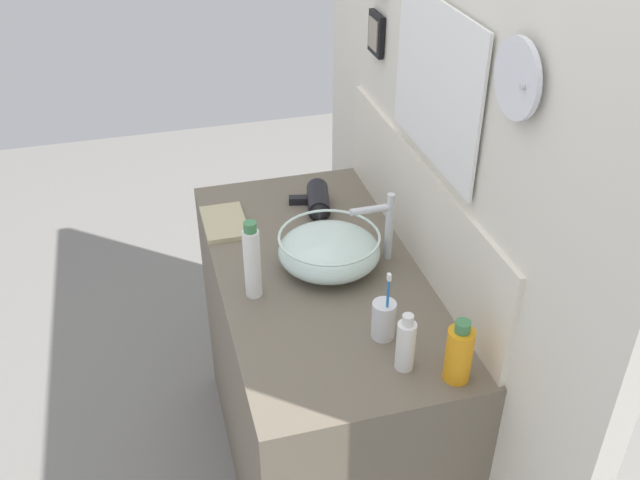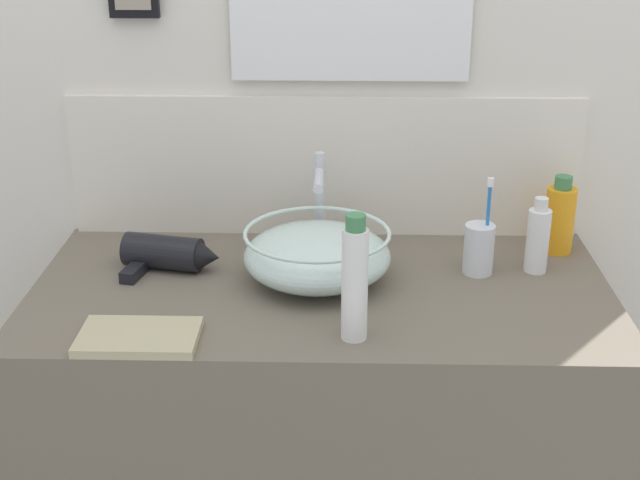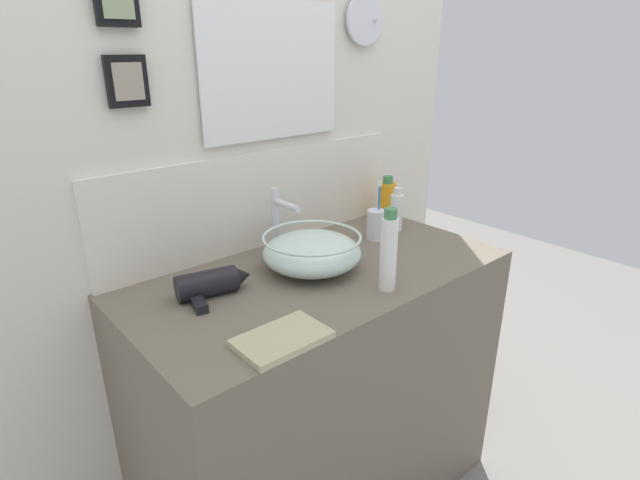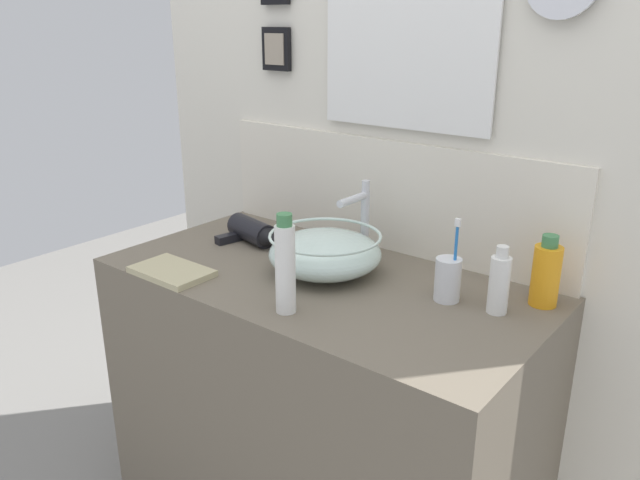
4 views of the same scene
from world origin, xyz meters
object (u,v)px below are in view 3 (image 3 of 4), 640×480
Objects in this scene: glass_bowl_sink at (312,252)px; soap_dispenser at (387,200)px; toothbrush_cup at (376,224)px; hand_towel at (282,339)px; hair_drier at (212,283)px; lotion_bottle at (389,252)px; faucet at (279,217)px; shampoo_bottle at (396,211)px.

glass_bowl_sink is 0.54m from soap_dispenser.
toothbrush_cup is 0.70m from hand_towel.
hair_drier is 0.63m from toothbrush_cup.
lotion_bottle is (-0.44, -0.40, 0.03)m from soap_dispenser.
toothbrush_cup reaches higher than soap_dispenser.
glass_bowl_sink reaches higher than hand_towel.
hand_towel is at bearing -152.69° from soap_dispenser.
toothbrush_cup is 0.22m from soap_dispenser.
hair_drier is at bearing 90.42° from hand_towel.
faucet reaches higher than soap_dispenser.
soap_dispenser is at bearing 57.73° from shampoo_bottle.
soap_dispenser reaches higher than shampoo_bottle.
soap_dispenser is (0.18, 0.12, 0.02)m from toothbrush_cup.
glass_bowl_sink reaches higher than hair_drier.
toothbrush_cup reaches higher than hair_drier.
toothbrush_cup is 0.38m from lotion_bottle.
shampoo_bottle is at bearing 38.12° from lotion_bottle.
toothbrush_cup is at bearing 8.47° from glass_bowl_sink.
hair_drier is 0.92× the size of lotion_bottle.
faucet is 0.92× the size of lotion_bottle.
shampoo_bottle reaches higher than glass_bowl_sink.
lotion_bottle is at bearing -36.71° from hair_drier.
faucet is 0.35m from toothbrush_cup.
glass_bowl_sink is at bearing -162.08° from soap_dispenser.
glass_bowl_sink is 1.26× the size of lotion_bottle.
hand_towel is at bearing -157.13° from shampoo_bottle.
hand_towel is at bearing -176.54° from lotion_bottle.
toothbrush_cup is at bearing 25.77° from hand_towel.
soap_dispenser is (0.07, 0.10, 0.00)m from shampoo_bottle.
lotion_bottle is at bearing -137.85° from soap_dispenser.
glass_bowl_sink is 0.45m from shampoo_bottle.
glass_bowl_sink is at bearing -8.99° from hair_drier.
shampoo_bottle is at bearing 0.90° from hair_drier.
shampoo_bottle reaches higher than hair_drier.
glass_bowl_sink is 0.31m from hair_drier.
toothbrush_cup is (0.63, 0.00, 0.02)m from hair_drier.
toothbrush_cup is at bearing -147.78° from soap_dispenser.
toothbrush_cup is 0.97× the size of hand_towel.
toothbrush_cup is 0.88× the size of lotion_bottle.
shampoo_bottle is 0.81m from hand_towel.
lotion_bottle is (-0.37, -0.29, 0.04)m from shampoo_bottle.
lotion_bottle reaches higher than hair_drier.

